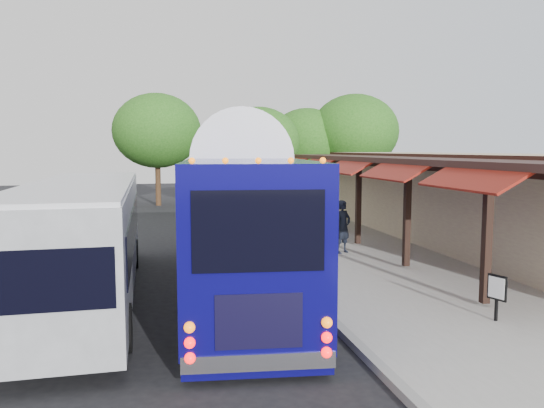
{
  "coord_description": "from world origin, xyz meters",
  "views": [
    {
      "loc": [
        -3.55,
        -14.68,
        3.77
      ],
      "look_at": [
        0.44,
        3.93,
        1.8
      ],
      "focal_mm": 35.0,
      "sensor_mm": 36.0,
      "label": 1
    }
  ],
  "objects": [
    {
      "name": "ped_d",
      "position": [
        2.58,
        10.39,
        0.94
      ],
      "size": [
        1.17,
        0.95,
        1.58
      ],
      "primitive_type": "imported",
      "rotation": [
        0.0,
        0.0,
        2.72
      ],
      "color": "black",
      "rests_on": "sidewalk"
    },
    {
      "name": "tree_mid",
      "position": [
        6.14,
        19.5,
        4.32
      ],
      "size": [
        5.07,
        5.07,
        6.49
      ],
      "color": "#382314",
      "rests_on": "ground"
    },
    {
      "name": "coach_bus",
      "position": [
        -1.45,
        -0.87,
        2.05
      ],
      "size": [
        3.71,
        12.09,
        3.81
      ],
      "rotation": [
        0.0,
        0.0,
        -0.1
      ],
      "color": "#0B0759",
      "rests_on": "ground"
    },
    {
      "name": "tree_right",
      "position": [
        9.15,
        18.57,
        4.92
      ],
      "size": [
        5.76,
        5.76,
        7.38
      ],
      "color": "#382314",
      "rests_on": "ground"
    },
    {
      "name": "ped_c",
      "position": [
        0.6,
        11.43,
        0.91
      ],
      "size": [
        0.94,
        0.49,
        1.53
      ],
      "primitive_type": "imported",
      "rotation": [
        0.0,
        0.0,
        3.27
      ],
      "color": "black",
      "rests_on": "sidewalk"
    },
    {
      "name": "ped_a",
      "position": [
        2.72,
        2.71,
        1.08
      ],
      "size": [
        0.81,
        0.72,
        1.85
      ],
      "primitive_type": "imported",
      "rotation": [
        0.0,
        0.0,
        0.52
      ],
      "color": "black",
      "rests_on": "sidewalk"
    },
    {
      "name": "sign_board",
      "position": [
        3.38,
        -5.0,
        0.82
      ],
      "size": [
        0.19,
        0.43,
        0.99
      ],
      "rotation": [
        0.0,
        0.0,
        0.35
      ],
      "color": "black",
      "rests_on": "sidewalk"
    },
    {
      "name": "ground",
      "position": [
        0.0,
        0.0,
        0.0
      ],
      "size": [
        90.0,
        90.0,
        0.0
      ],
      "primitive_type": "plane",
      "color": "black",
      "rests_on": "ground"
    },
    {
      "name": "tree_far",
      "position": [
        -3.59,
        21.63,
        4.98
      ],
      "size": [
        5.84,
        5.84,
        7.47
      ],
      "color": "#382314",
      "rests_on": "ground"
    },
    {
      "name": "sidewalk",
      "position": [
        5.0,
        4.0,
        0.07
      ],
      "size": [
        10.0,
        40.0,
        0.15
      ],
      "primitive_type": "cube",
      "color": "#9E9B93",
      "rests_on": "ground"
    },
    {
      "name": "tree_left",
      "position": [
        2.23,
        16.07,
        4.16
      ],
      "size": [
        4.88,
        4.88,
        6.25
      ],
      "color": "#382314",
      "rests_on": "ground"
    },
    {
      "name": "curb",
      "position": [
        0.05,
        4.0,
        0.07
      ],
      "size": [
        0.2,
        40.0,
        0.16
      ],
      "primitive_type": "cube",
      "color": "gray",
      "rests_on": "ground"
    },
    {
      "name": "city_bus",
      "position": [
        -5.41,
        -0.93,
        1.64
      ],
      "size": [
        2.64,
        11.1,
        2.97
      ],
      "rotation": [
        0.0,
        0.0,
        0.02
      ],
      "color": "gray",
      "rests_on": "ground"
    },
    {
      "name": "ped_b",
      "position": [
        0.6,
        6.14,
        1.06
      ],
      "size": [
        1.07,
        0.95,
        1.83
      ],
      "primitive_type": "imported",
      "rotation": [
        0.0,
        0.0,
        3.48
      ],
      "color": "black",
      "rests_on": "sidewalk"
    },
    {
      "name": "station_shelter",
      "position": [
        8.38,
        4.0,
        1.85
      ],
      "size": [
        8.15,
        20.0,
        3.6
      ],
      "color": "tan",
      "rests_on": "ground"
    }
  ]
}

